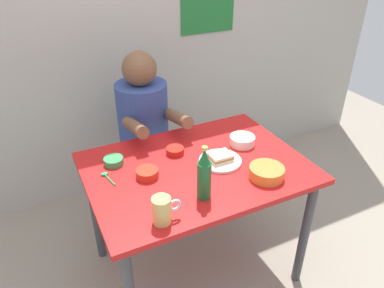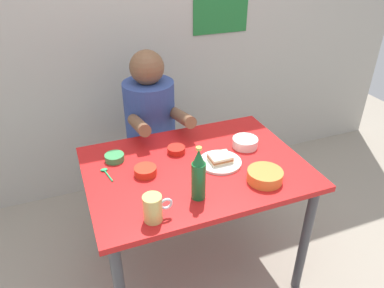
{
  "view_description": "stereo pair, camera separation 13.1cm",
  "coord_description": "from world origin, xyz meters",
  "px_view_note": "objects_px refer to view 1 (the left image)",
  "views": [
    {
      "loc": [
        -0.7,
        -1.38,
        1.78
      ],
      "look_at": [
        0.0,
        0.05,
        0.84
      ],
      "focal_mm": 34.17,
      "sensor_mm": 36.0,
      "label": 1
    },
    {
      "loc": [
        -0.57,
        -1.43,
        1.78
      ],
      "look_at": [
        0.0,
        0.05,
        0.84
      ],
      "focal_mm": 34.17,
      "sensor_mm": 36.0,
      "label": 2
    }
  ],
  "objects_px": {
    "person_seated": "(143,115)",
    "beer_bottle": "(204,175)",
    "stool": "(147,169)",
    "plate_orange": "(220,161)",
    "sandwich": "(220,157)",
    "beer_mug": "(162,210)",
    "rice_bowl_white": "(242,140)",
    "dining_table": "(196,180)"
  },
  "relations": [
    {
      "from": "person_seated",
      "to": "beer_mug",
      "type": "xyz_separation_m",
      "value": [
        -0.24,
        -0.93,
        0.03
      ]
    },
    {
      "from": "beer_mug",
      "to": "beer_bottle",
      "type": "distance_m",
      "value": 0.24
    },
    {
      "from": "stool",
      "to": "dining_table",
      "type": "bearing_deg",
      "value": -84.2
    },
    {
      "from": "stool",
      "to": "person_seated",
      "type": "height_order",
      "value": "person_seated"
    },
    {
      "from": "dining_table",
      "to": "beer_mug",
      "type": "xyz_separation_m",
      "value": [
        -0.31,
        -0.31,
        0.15
      ]
    },
    {
      "from": "stool",
      "to": "sandwich",
      "type": "xyz_separation_m",
      "value": [
        0.19,
        -0.66,
        0.42
      ]
    },
    {
      "from": "dining_table",
      "to": "stool",
      "type": "xyz_separation_m",
      "value": [
        -0.06,
        0.63,
        -0.3
      ]
    },
    {
      "from": "sandwich",
      "to": "beer_mug",
      "type": "height_order",
      "value": "beer_mug"
    },
    {
      "from": "sandwich",
      "to": "stool",
      "type": "bearing_deg",
      "value": 106.04
    },
    {
      "from": "dining_table",
      "to": "sandwich",
      "type": "relative_size",
      "value": 10.0
    },
    {
      "from": "person_seated",
      "to": "dining_table",
      "type": "bearing_deg",
      "value": -84.09
    },
    {
      "from": "dining_table",
      "to": "beer_mug",
      "type": "distance_m",
      "value": 0.46
    },
    {
      "from": "plate_orange",
      "to": "rice_bowl_white",
      "type": "bearing_deg",
      "value": 27.27
    },
    {
      "from": "plate_orange",
      "to": "dining_table",
      "type": "bearing_deg",
      "value": 168.22
    },
    {
      "from": "person_seated",
      "to": "rice_bowl_white",
      "type": "height_order",
      "value": "person_seated"
    },
    {
      "from": "plate_orange",
      "to": "sandwich",
      "type": "bearing_deg",
      "value": -165.96
    },
    {
      "from": "plate_orange",
      "to": "rice_bowl_white",
      "type": "height_order",
      "value": "rice_bowl_white"
    },
    {
      "from": "dining_table",
      "to": "plate_orange",
      "type": "xyz_separation_m",
      "value": [
        0.12,
        -0.03,
        0.1
      ]
    },
    {
      "from": "sandwich",
      "to": "rice_bowl_white",
      "type": "bearing_deg",
      "value": 27.27
    },
    {
      "from": "dining_table",
      "to": "sandwich",
      "type": "bearing_deg",
      "value": -11.78
    },
    {
      "from": "rice_bowl_white",
      "to": "plate_orange",
      "type": "bearing_deg",
      "value": -152.73
    },
    {
      "from": "plate_orange",
      "to": "stool",
      "type": "bearing_deg",
      "value": 106.04
    },
    {
      "from": "person_seated",
      "to": "beer_mug",
      "type": "bearing_deg",
      "value": -104.74
    },
    {
      "from": "rice_bowl_white",
      "to": "stool",
      "type": "bearing_deg",
      "value": 125.0
    },
    {
      "from": "stool",
      "to": "rice_bowl_white",
      "type": "relative_size",
      "value": 3.21
    },
    {
      "from": "beer_bottle",
      "to": "stool",
      "type": "bearing_deg",
      "value": 88.84
    },
    {
      "from": "sandwich",
      "to": "beer_bottle",
      "type": "xyz_separation_m",
      "value": [
        -0.21,
        -0.21,
        0.09
      ]
    },
    {
      "from": "plate_orange",
      "to": "sandwich",
      "type": "distance_m",
      "value": 0.02
    },
    {
      "from": "person_seated",
      "to": "plate_orange",
      "type": "distance_m",
      "value": 0.67
    },
    {
      "from": "sandwich",
      "to": "rice_bowl_white",
      "type": "relative_size",
      "value": 0.79
    },
    {
      "from": "sandwich",
      "to": "beer_mug",
      "type": "distance_m",
      "value": 0.52
    },
    {
      "from": "beer_bottle",
      "to": "plate_orange",
      "type": "bearing_deg",
      "value": 45.86
    },
    {
      "from": "beer_mug",
      "to": "rice_bowl_white",
      "type": "bearing_deg",
      "value": 31.27
    },
    {
      "from": "sandwich",
      "to": "plate_orange",
      "type": "bearing_deg",
      "value": 14.04
    },
    {
      "from": "rice_bowl_white",
      "to": "person_seated",
      "type": "bearing_deg",
      "value": 125.55
    },
    {
      "from": "person_seated",
      "to": "plate_orange",
      "type": "xyz_separation_m",
      "value": [
        0.19,
        -0.64,
        -0.02
      ]
    },
    {
      "from": "stool",
      "to": "rice_bowl_white",
      "type": "bearing_deg",
      "value": -55.0
    },
    {
      "from": "sandwich",
      "to": "rice_bowl_white",
      "type": "distance_m",
      "value": 0.22
    },
    {
      "from": "person_seated",
      "to": "beer_bottle",
      "type": "height_order",
      "value": "person_seated"
    },
    {
      "from": "stool",
      "to": "beer_mug",
      "type": "relative_size",
      "value": 3.57
    },
    {
      "from": "dining_table",
      "to": "person_seated",
      "type": "height_order",
      "value": "person_seated"
    },
    {
      "from": "stool",
      "to": "plate_orange",
      "type": "distance_m",
      "value": 0.79
    }
  ]
}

